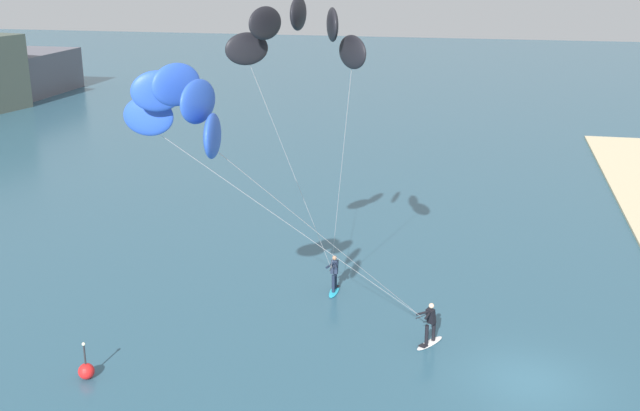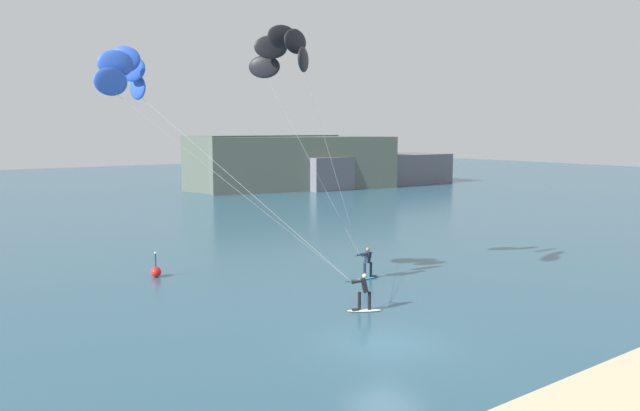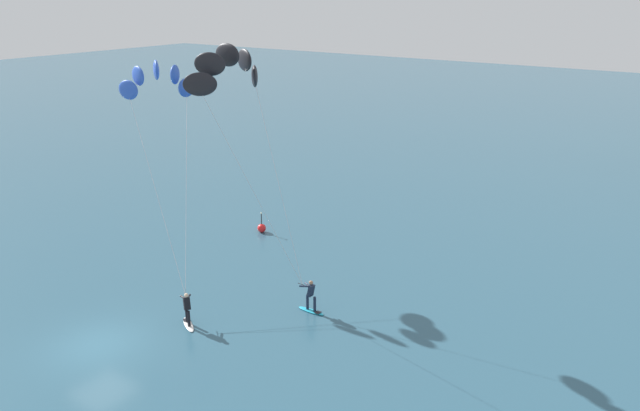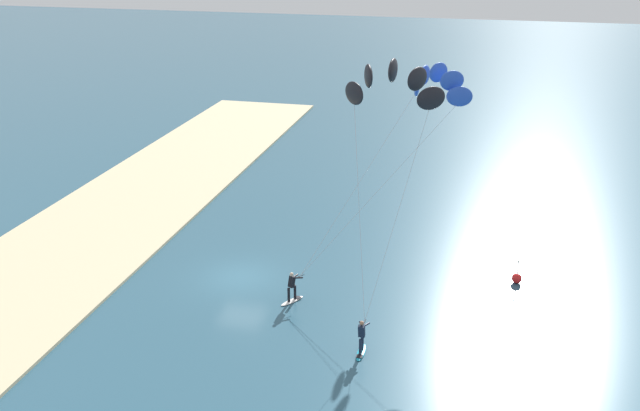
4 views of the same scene
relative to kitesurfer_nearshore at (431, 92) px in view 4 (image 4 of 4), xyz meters
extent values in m
plane|color=#2D566B|center=(5.58, -9.47, -9.75)|extent=(240.00, 240.00, 0.00)
cube|color=beige|center=(5.58, -20.62, -9.67)|extent=(80.00, 10.35, 0.16)
ellipsoid|color=white|center=(7.60, -5.93, -9.71)|extent=(1.47, 1.09, 0.08)
cube|color=black|center=(7.25, -5.71, -9.66)|extent=(0.39, 0.39, 0.02)
cylinder|color=black|center=(7.79, -6.04, -9.28)|extent=(0.14, 0.14, 0.78)
cylinder|color=black|center=(7.41, -5.81, -9.28)|extent=(0.14, 0.14, 0.78)
cube|color=black|center=(7.60, -5.93, -8.59)|extent=(0.43, 0.42, 0.63)
sphere|color=beige|center=(7.60, -5.93, -8.17)|extent=(0.20, 0.20, 0.20)
cylinder|color=black|center=(7.17, -5.59, -8.44)|extent=(0.45, 0.36, 0.03)
cylinder|color=black|center=(7.32, -5.84, -8.41)|extent=(0.60, 0.25, 0.15)
cylinder|color=black|center=(7.45, -5.67, -8.41)|extent=(0.38, 0.56, 0.15)
ellipsoid|color=blue|center=(0.59, 1.59, -0.03)|extent=(0.49, 1.43, 1.10)
ellipsoid|color=blue|center=(0.22, 1.12, 0.73)|extent=(0.97, 1.38, 1.10)
ellipsoid|color=blue|center=(-0.41, 0.32, 1.03)|extent=(1.30, 1.12, 1.10)
ellipsoid|color=blue|center=(-1.03, -0.49, 0.73)|extent=(1.44, 0.68, 1.10)
ellipsoid|color=blue|center=(-1.40, -0.96, -0.03)|extent=(1.43, 0.49, 1.10)
cylinder|color=#B2B2B7|center=(3.88, -2.00, -4.38)|extent=(6.60, 7.20, 8.13)
cylinder|color=#B2B2B7|center=(2.88, -3.27, -4.38)|extent=(8.58, 4.65, 8.13)
ellipsoid|color=#23ADD1|center=(11.58, -1.50, -9.71)|extent=(1.50, 0.38, 0.08)
cube|color=black|center=(12.00, -1.50, -9.66)|extent=(0.28, 0.29, 0.02)
cylinder|color=#192338|center=(11.36, -1.50, -9.28)|extent=(0.14, 0.14, 0.78)
cylinder|color=#192338|center=(11.80, -1.50, -9.28)|extent=(0.14, 0.14, 0.78)
cube|color=#192338|center=(11.58, -1.50, -8.59)|extent=(0.32, 0.30, 0.63)
sphere|color=#9E7051|center=(11.58, -1.50, -8.17)|extent=(0.20, 0.20, 0.20)
cylinder|color=black|center=(11.04, -1.47, -8.44)|extent=(0.55, 0.06, 0.03)
cylinder|color=#192338|center=(11.30, -1.59, -8.41)|extent=(0.60, 0.28, 0.15)
cylinder|color=#192338|center=(11.32, -1.37, -8.41)|extent=(0.58, 0.34, 0.15)
ellipsoid|color=black|center=(6.61, 0.61, 1.16)|extent=(1.30, 1.40, 1.10)
ellipsoid|color=black|center=(6.57, -0.07, 2.02)|extent=(1.57, 0.98, 1.10)
ellipsoid|color=black|center=(6.51, -1.22, 2.36)|extent=(1.61, 0.41, 1.10)
ellipsoid|color=black|center=(6.44, -2.37, 2.02)|extent=(1.61, 0.83, 1.10)
ellipsoid|color=black|center=(6.40, -3.05, 1.16)|extent=(1.40, 1.30, 1.10)
cylinder|color=#B2B2B7|center=(8.82, -0.43, -3.79)|extent=(4.45, 2.10, 9.31)
cylinder|color=#B2B2B7|center=(8.72, -2.26, -3.79)|extent=(4.65, 1.60, 9.31)
sphere|color=red|center=(2.62, 5.46, -9.47)|extent=(0.56, 0.56, 0.56)
cylinder|color=#262628|center=(2.62, 5.46, -8.84)|extent=(0.06, 0.06, 0.70)
sphere|color=#F2F2CC|center=(2.62, 5.46, -8.43)|extent=(0.12, 0.12, 0.12)
camera|label=1|loc=(-18.94, -7.36, 4.10)|focal=43.70mm
camera|label=2|loc=(-9.17, -25.64, -1.94)|focal=34.31mm
camera|label=3|loc=(27.96, -24.24, 5.36)|focal=35.71mm
camera|label=4|loc=(40.39, 3.61, 8.83)|focal=41.48mm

